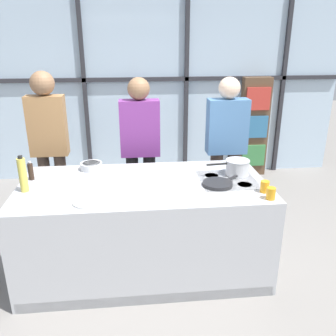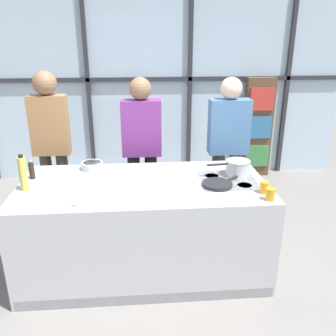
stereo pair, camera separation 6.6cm
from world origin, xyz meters
name	(u,v)px [view 2 (the right image)]	position (x,y,z in m)	size (l,w,h in m)	color
ground_plane	(145,266)	(0.00, 0.00, 0.00)	(18.00, 18.00, 0.00)	gray
back_window_wall	(140,88)	(0.00, 2.55, 1.40)	(6.40, 0.10, 2.80)	silver
bookshelf	(258,128)	(1.85, 2.37, 0.79)	(0.44, 0.19, 1.57)	brown
demo_island	(145,226)	(0.00, 0.00, 0.45)	(2.24, 1.09, 0.90)	#B7BABF
spectator_far_left	(51,140)	(-1.00, 0.91, 1.07)	(0.40, 0.25, 1.82)	#47382D
spectator_center_left	(142,144)	(0.00, 0.91, 1.00)	(0.44, 0.24, 1.74)	black
spectator_center_right	(228,143)	(1.00, 0.91, 0.98)	(0.46, 0.24, 1.73)	#47382D
frying_pan	(218,184)	(0.66, -0.12, 0.92)	(0.43, 0.34, 0.03)	#232326
saucepan	(238,167)	(0.90, 0.12, 0.98)	(0.42, 0.23, 0.15)	silver
white_plate	(86,201)	(-0.47, -0.36, 0.91)	(0.23, 0.23, 0.01)	white
mixing_bowl	(92,165)	(-0.50, 0.41, 0.94)	(0.22, 0.22, 0.07)	silver
oil_bottle	(23,174)	(-1.02, -0.07, 1.05)	(0.07, 0.07, 0.32)	#E0CC4C
pepper_grinder	(32,170)	(-1.03, 0.19, 0.98)	(0.05, 0.05, 0.18)	#332319
juice_glass_near	(270,194)	(1.02, -0.44, 0.95)	(0.08, 0.08, 0.10)	orange
juice_glass_far	(264,187)	(1.02, -0.30, 0.95)	(0.08, 0.08, 0.10)	orange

